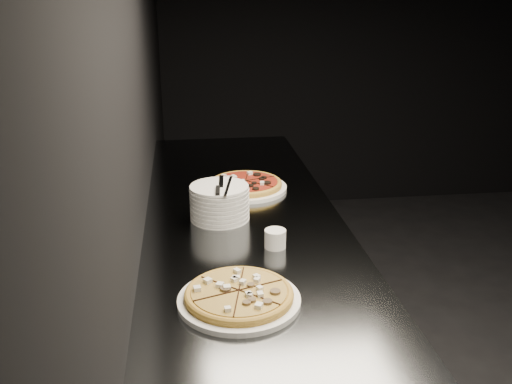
{
  "coord_description": "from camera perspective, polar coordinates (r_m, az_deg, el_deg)",
  "views": [
    {
      "loc": [
        -2.34,
        -1.96,
        1.76
      ],
      "look_at": [
        -2.08,
        0.05,
        1.01
      ],
      "focal_mm": 40.0,
      "sensor_mm": 36.0,
      "label": 1
    }
  ],
  "objects": [
    {
      "name": "cutlery",
      "position": [
        2.1,
        -3.44,
        0.55
      ],
      "size": [
        0.1,
        0.23,
        0.01
      ],
      "rotation": [
        0.0,
        0.0,
        -0.08
      ],
      "color": "silver",
      "rests_on": "plate_stack"
    },
    {
      "name": "plate_stack",
      "position": [
        2.14,
        -3.67,
        -1.04
      ],
      "size": [
        0.22,
        0.22,
        0.13
      ],
      "color": "white",
      "rests_on": "counter"
    },
    {
      "name": "wall_left",
      "position": [
        2.0,
        -12.01,
        9.39
      ],
      "size": [
        0.02,
        5.0,
        2.8
      ],
      "primitive_type": "cube",
      "color": "black",
      "rests_on": "floor"
    },
    {
      "name": "counter",
      "position": [
        2.36,
        -1.08,
        -13.21
      ],
      "size": [
        0.74,
        2.44,
        0.92
      ],
      "color": "#575B5E",
      "rests_on": "floor"
    },
    {
      "name": "pizza_tomato",
      "position": [
        2.45,
        -1.04,
        0.72
      ],
      "size": [
        0.4,
        0.4,
        0.04
      ],
      "rotation": [
        0.0,
        0.0,
        0.33
      ],
      "color": "white",
      "rests_on": "counter"
    },
    {
      "name": "pizza_mushroom",
      "position": [
        1.61,
        -1.7,
        -10.35
      ],
      "size": [
        0.39,
        0.39,
        0.04
      ],
      "rotation": [
        0.0,
        0.0,
        0.32
      ],
      "color": "white",
      "rests_on": "counter"
    },
    {
      "name": "ramekin",
      "position": [
        1.92,
        1.94,
        -4.64
      ],
      "size": [
        0.07,
        0.07,
        0.06
      ],
      "color": "silver",
      "rests_on": "counter"
    },
    {
      "name": "wall_back",
      "position": [
        5.05,
        20.97,
        14.83
      ],
      "size": [
        5.0,
        0.02,
        2.8
      ],
      "primitive_type": "cube",
      "color": "black",
      "rests_on": "floor"
    }
  ]
}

